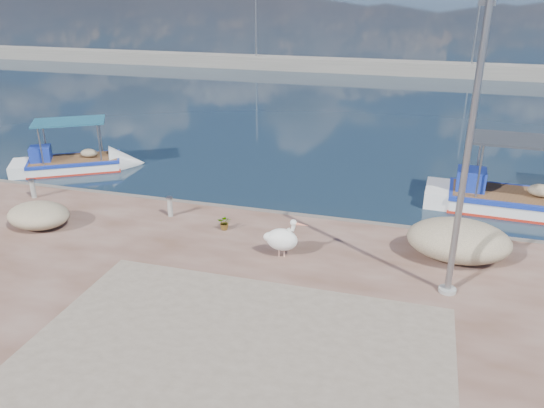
{
  "coord_description": "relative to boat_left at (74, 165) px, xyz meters",
  "views": [
    {
      "loc": [
        4.26,
        -11.05,
        7.73
      ],
      "look_at": [
        0.0,
        3.8,
        1.3
      ],
      "focal_mm": 35.0,
      "sensor_mm": 36.0,
      "label": 1
    }
  ],
  "objects": [
    {
      "name": "lamp_post",
      "position": [
        15.88,
        -6.9,
        3.59
      ],
      "size": [
        0.44,
        0.96,
        7.0
      ],
      "color": "gray",
      "rests_on": "quay"
    },
    {
      "name": "ground",
      "position": [
        10.53,
        -8.22,
        -0.2
      ],
      "size": [
        1400.0,
        1400.0,
        0.0
      ],
      "primitive_type": "plane",
      "color": "#162635",
      "rests_on": "ground"
    },
    {
      "name": "quay_patch",
      "position": [
        11.53,
        -11.22,
        0.3
      ],
      "size": [
        9.0,
        7.0,
        0.01
      ],
      "primitive_type": "cube",
      "color": "gray",
      "rests_on": "quay"
    },
    {
      "name": "net_pile_c",
      "position": [
        16.15,
        -4.98,
        0.86
      ],
      "size": [
        2.85,
        2.04,
        1.12
      ],
      "primitive_type": "ellipsoid",
      "color": "#C7B594",
      "rests_on": "quay"
    },
    {
      "name": "boat_left",
      "position": [
        0.0,
        0.0,
        0.0
      ],
      "size": [
        5.57,
        4.31,
        2.61
      ],
      "rotation": [
        0.0,
        0.0,
        0.54
      ],
      "color": "white",
      "rests_on": "ground"
    },
    {
      "name": "potted_plant",
      "position": [
        9.14,
        -5.01,
        0.54
      ],
      "size": [
        0.49,
        0.45,
        0.48
      ],
      "primitive_type": "imported",
      "rotation": [
        0.0,
        0.0,
        0.18
      ],
      "color": "#33722D",
      "rests_on": "quay"
    },
    {
      "name": "bollard_far",
      "position": [
        1.45,
        -4.37,
        0.67
      ],
      "size": [
        0.23,
        0.23,
        0.7
      ],
      "color": "gray",
      "rests_on": "quay"
    },
    {
      "name": "pelican",
      "position": [
        11.36,
        -6.26,
        0.86
      ],
      "size": [
        1.23,
        0.63,
        1.19
      ],
      "rotation": [
        0.0,
        0.0,
        0.08
      ],
      "color": "tan",
      "rests_on": "quay"
    },
    {
      "name": "net_pile_b",
      "position": [
        3.33,
        -6.45,
        0.69
      ],
      "size": [
        2.03,
        1.58,
        0.79
      ],
      "primitive_type": "ellipsoid",
      "color": "#C7B594",
      "rests_on": "quay"
    },
    {
      "name": "breakwater",
      "position": [
        10.53,
        31.78,
        0.4
      ],
      "size": [
        120.0,
        2.2,
        7.5
      ],
      "color": "gray",
      "rests_on": "ground"
    },
    {
      "name": "bollard_near",
      "position": [
        7.0,
        -4.53,
        0.67
      ],
      "size": [
        0.23,
        0.23,
        0.69
      ],
      "color": "gray",
      "rests_on": "quay"
    },
    {
      "name": "boat_right",
      "position": [
        18.36,
        0.49,
        0.04
      ],
      "size": [
        6.63,
        2.45,
        3.14
      ],
      "rotation": [
        0.0,
        0.0,
        -0.05
      ],
      "color": "white",
      "rests_on": "ground"
    }
  ]
}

